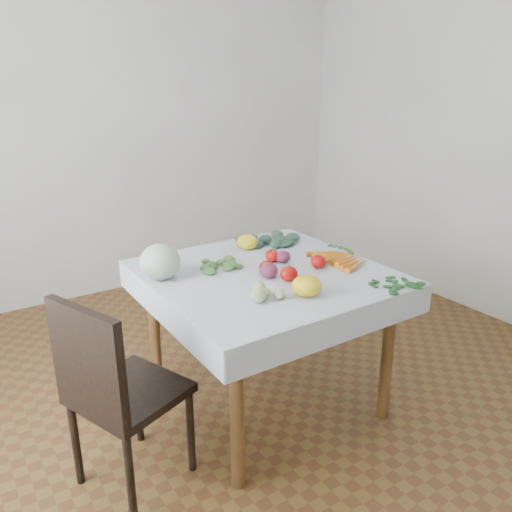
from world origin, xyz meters
The scene contains 19 objects.
ground centered at (0.00, 0.00, 0.00)m, with size 4.00×4.00×0.00m, color brown.
back_wall centered at (0.00, 2.00, 1.35)m, with size 4.00×0.04×2.70m, color white.
table centered at (0.00, 0.00, 0.65)m, with size 1.00×1.00×0.75m.
tablecloth centered at (0.00, 0.00, 0.75)m, with size 1.12×1.12×0.01m, color white.
chair centered at (-0.86, -0.18, 0.51)m, with size 0.52×0.52×0.88m.
cabbage centered at (-0.48, 0.20, 0.84)m, with size 0.19×0.19×0.17m, color #B1C3A3.
tomato_a centered at (-0.01, -0.02, 0.79)m, with size 0.07×0.07×0.06m, color #AD0D0B.
tomato_b centered at (0.11, 0.10, 0.79)m, with size 0.08×0.08×0.07m, color #AD0D0B.
tomato_c centered at (0.02, -0.16, 0.79)m, with size 0.08×0.08×0.07m, color #AD0D0B.
tomato_d centered at (0.25, -0.10, 0.79)m, with size 0.08×0.08×0.07m, color #AD0D0B.
heirloom_back centered at (0.11, 0.36, 0.80)m, with size 0.12×0.12×0.08m, color yellow.
heirloom_front centered at (-0.02, -0.34, 0.80)m, with size 0.13×0.13×0.09m, color yellow.
onion_a centered at (-0.03, -0.07, 0.79)m, with size 0.09×0.09×0.07m, color #5C1A34.
onion_b centered at (0.15, 0.06, 0.79)m, with size 0.08×0.08×0.06m, color #5C1A34.
tomatillo_cluster centered at (-0.19, -0.26, 0.78)m, with size 0.12×0.14×0.05m.
carrot_bunch centered at (0.43, -0.09, 0.77)m, with size 0.22×0.34×0.03m.
kale_bunch centered at (0.30, 0.36, 0.78)m, with size 0.30×0.27×0.04m.
basil_bunch centered at (0.40, -0.48, 0.76)m, with size 0.23×0.17×0.01m.
dill_bunch centered at (-0.16, 0.19, 0.77)m, with size 0.24×0.20×0.02m.
Camera 1 is at (-1.31, -1.92, 1.65)m, focal length 35.00 mm.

